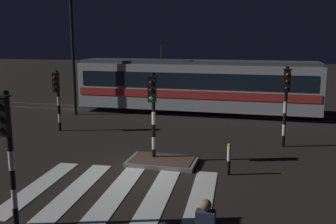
{
  "coord_description": "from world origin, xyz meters",
  "views": [
    {
      "loc": [
        4.19,
        -11.96,
        4.65
      ],
      "look_at": [
        0.14,
        4.2,
        1.4
      ],
      "focal_mm": 41.3,
      "sensor_mm": 36.0,
      "label": 1
    }
  ],
  "objects": [
    {
      "name": "traffic_light_median_centre",
      "position": [
        0.26,
        1.45,
        2.22
      ],
      "size": [
        0.36,
        0.42,
        3.36
      ],
      "color": "black",
      "rests_on": "ground"
    },
    {
      "name": "traffic_light_kerb_mid_left",
      "position": [
        -1.66,
        -4.29,
        2.25
      ],
      "size": [
        0.36,
        0.42,
        3.42
      ],
      "color": "black",
      "rests_on": "ground"
    },
    {
      "name": "traffic_light_corner_far_left",
      "position": [
        -5.67,
        4.96,
        2.0
      ],
      "size": [
        0.36,
        0.42,
        3.03
      ],
      "color": "black",
      "rests_on": "ground"
    },
    {
      "name": "traffic_light_corner_far_right",
      "position": [
        5.1,
        4.73,
        2.27
      ],
      "size": [
        0.36,
        0.42,
        3.45
      ],
      "color": "black",
      "rests_on": "ground"
    },
    {
      "name": "crosswalk_zebra",
      "position": [
        0.0,
        -1.65,
        0.01
      ],
      "size": [
        6.12,
        4.96,
        0.02
      ],
      "color": "silver",
      "rests_on": "ground"
    },
    {
      "name": "traffic_island",
      "position": [
        0.64,
        1.34,
        0.09
      ],
      "size": [
        2.54,
        1.56,
        0.18
      ],
      "color": "slate",
      "rests_on": "ground"
    },
    {
      "name": "tram",
      "position": [
        0.16,
        11.12,
        1.74
      ],
      "size": [
        14.62,
        2.58,
        4.15
      ],
      "color": "#B2BCC1",
      "rests_on": "ground"
    },
    {
      "name": "street_lamp_trackside_left",
      "position": [
        -6.84,
        8.76,
        4.83
      ],
      "size": [
        0.44,
        1.21,
        7.68
      ],
      "color": "black",
      "rests_on": "ground"
    },
    {
      "name": "bollard_island_edge",
      "position": [
        3.14,
        0.75,
        0.56
      ],
      "size": [
        0.12,
        0.12,
        1.11
      ],
      "color": "black",
      "rests_on": "ground"
    },
    {
      "name": "rail_far",
      "position": [
        0.0,
        11.85,
        0.01
      ],
      "size": [
        80.0,
        0.12,
        0.03
      ],
      "primitive_type": "cube",
      "color": "#59595E",
      "rests_on": "ground"
    },
    {
      "name": "rail_near",
      "position": [
        0.0,
        10.41,
        0.01
      ],
      "size": [
        80.0,
        0.12,
        0.03
      ],
      "primitive_type": "cube",
      "color": "#59595E",
      "rests_on": "ground"
    },
    {
      "name": "ground_plane",
      "position": [
        0.0,
        0.0,
        0.0
      ],
      "size": [
        120.0,
        120.0,
        0.0
      ],
      "primitive_type": "plane",
      "color": "black"
    }
  ]
}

